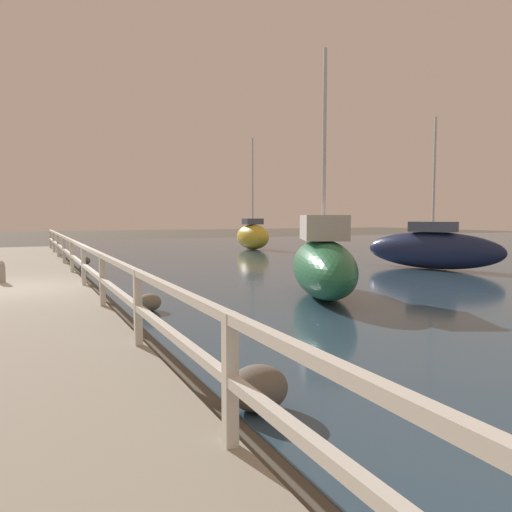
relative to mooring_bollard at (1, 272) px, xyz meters
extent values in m
plane|color=#4C473D|center=(0.32, -1.37, -0.53)|extent=(120.00, 120.00, 0.00)
cube|color=gray|center=(0.32, -1.37, -0.41)|extent=(3.37, 36.00, 0.24)
cube|color=silver|center=(1.90, -11.09, 0.22)|extent=(0.10, 0.10, 1.01)
cube|color=silver|center=(1.90, -7.85, 0.22)|extent=(0.10, 0.10, 1.01)
cube|color=silver|center=(1.90, -4.61, 0.22)|extent=(0.10, 0.10, 1.01)
cube|color=silver|center=(1.90, -1.37, 0.22)|extent=(0.10, 0.10, 1.01)
cube|color=silver|center=(1.90, 1.87, 0.22)|extent=(0.10, 0.10, 1.01)
cube|color=silver|center=(1.90, 5.11, 0.22)|extent=(0.10, 0.10, 1.01)
cube|color=silver|center=(1.90, 8.35, 0.22)|extent=(0.10, 0.10, 1.01)
cube|color=silver|center=(1.90, 11.59, 0.22)|extent=(0.10, 0.10, 1.01)
cube|color=silver|center=(1.90, 14.83, 0.22)|extent=(0.10, 0.10, 1.01)
cube|color=silver|center=(1.90, -1.37, 0.68)|extent=(0.09, 32.50, 0.08)
cube|color=silver|center=(1.90, -1.37, 0.22)|extent=(0.09, 32.50, 0.08)
ellipsoid|color=slate|center=(2.87, -4.28, -0.35)|extent=(0.49, 0.44, 0.37)
ellipsoid|color=#666056|center=(2.65, -10.00, -0.30)|extent=(0.61, 0.55, 0.46)
ellipsoid|color=#666056|center=(2.77, 6.61, -0.36)|extent=(0.47, 0.42, 0.35)
cylinder|color=gray|center=(0.00, 0.00, -0.07)|extent=(0.23, 0.23, 0.43)
sphere|color=gray|center=(0.00, 0.00, 0.19)|extent=(0.20, 0.20, 0.20)
ellipsoid|color=gold|center=(12.97, 12.54, 0.22)|extent=(1.62, 3.06, 1.48)
cube|color=#4C566B|center=(12.97, 12.54, 1.13)|extent=(1.10, 0.82, 0.35)
cylinder|color=silver|center=(12.97, 12.54, 3.50)|extent=(0.09, 0.09, 5.07)
ellipsoid|color=#236B42|center=(7.15, -4.19, 0.17)|extent=(3.34, 5.02, 1.39)
cube|color=beige|center=(7.15, -4.19, 1.16)|extent=(1.62, 1.97, 0.59)
cylinder|color=silver|center=(7.15, -4.19, 3.12)|extent=(0.09, 0.09, 4.52)
ellipsoid|color=#192347|center=(14.37, -0.43, 0.16)|extent=(2.94, 5.30, 1.38)
cube|color=#4C566B|center=(14.37, -0.43, 1.04)|extent=(1.31, 1.79, 0.38)
cylinder|color=silver|center=(14.37, -0.43, 2.95)|extent=(0.09, 0.09, 4.19)
camera|label=1|loc=(0.55, -14.43, 1.42)|focal=35.00mm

